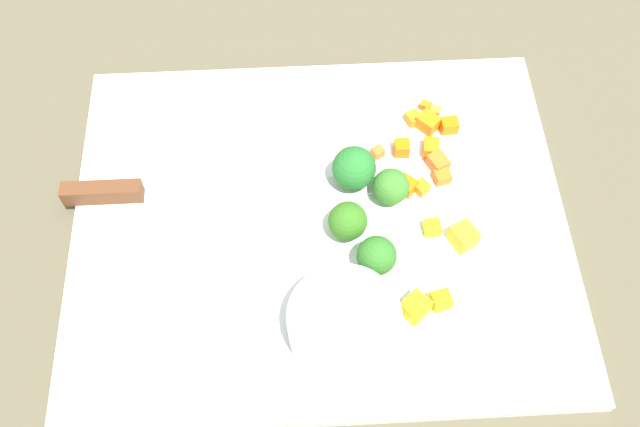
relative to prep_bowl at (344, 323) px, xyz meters
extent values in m
plane|color=brown|center=(-0.01, 0.11, -0.03)|extent=(4.00, 4.00, 0.00)
cube|color=white|center=(-0.01, 0.11, -0.02)|extent=(0.46, 0.38, 0.01)
cylinder|color=#B5BDB9|center=(0.00, 0.00, 0.00)|extent=(0.09, 0.09, 0.04)
cube|color=silver|center=(-0.02, 0.15, -0.02)|extent=(0.15, 0.02, 0.00)
cube|color=brown|center=(-0.22, 0.14, -0.01)|extent=(0.07, 0.02, 0.02)
cube|color=orange|center=(0.12, 0.21, -0.01)|extent=(0.02, 0.01, 0.01)
cube|color=orange|center=(0.10, 0.15, -0.01)|extent=(0.02, 0.02, 0.01)
cube|color=orange|center=(0.09, 0.22, -0.01)|extent=(0.02, 0.02, 0.01)
cube|color=orange|center=(0.07, 0.14, -0.01)|extent=(0.02, 0.02, 0.01)
cube|color=orange|center=(0.10, 0.16, -0.01)|extent=(0.02, 0.02, 0.01)
cube|color=orange|center=(0.10, 0.21, -0.01)|extent=(0.03, 0.03, 0.02)
cube|color=orange|center=(0.11, 0.23, -0.01)|extent=(0.01, 0.01, 0.01)
cube|color=orange|center=(0.10, 0.18, -0.01)|extent=(0.02, 0.02, 0.01)
cube|color=orange|center=(0.05, 0.18, -0.01)|extent=(0.01, 0.01, 0.01)
cube|color=orange|center=(0.10, 0.24, -0.01)|extent=(0.01, 0.01, 0.01)
cube|color=orange|center=(0.08, 0.14, -0.01)|extent=(0.02, 0.02, 0.01)
cube|color=orange|center=(0.07, 0.18, -0.01)|extent=(0.01, 0.01, 0.01)
cube|color=yellow|center=(0.09, 0.02, -0.01)|extent=(0.02, 0.02, 0.01)
cube|color=yellow|center=(0.06, 0.01, -0.01)|extent=(0.03, 0.03, 0.02)
cube|color=yellow|center=(0.09, 0.09, -0.01)|extent=(0.02, 0.01, 0.01)
cube|color=yellow|center=(0.11, 0.08, -0.01)|extent=(0.03, 0.03, 0.02)
cylinder|color=#83B96B|center=(0.05, 0.13, -0.01)|extent=(0.01, 0.01, 0.01)
sphere|color=#397829|center=(0.05, 0.13, 0.00)|extent=(0.03, 0.03, 0.03)
cylinder|color=#84AF5E|center=(0.03, 0.06, -0.01)|extent=(0.01, 0.01, 0.01)
sphere|color=#2F6E25|center=(0.03, 0.06, 0.01)|extent=(0.04, 0.04, 0.04)
cylinder|color=#8AAB62|center=(0.02, 0.15, -0.01)|extent=(0.01, 0.01, 0.02)
sphere|color=#25702A|center=(0.02, 0.15, 0.01)|extent=(0.04, 0.04, 0.04)
cylinder|color=#94BE55|center=(0.01, 0.10, -0.01)|extent=(0.01, 0.01, 0.01)
sphere|color=#326D1D|center=(0.01, 0.10, 0.00)|extent=(0.04, 0.04, 0.04)
camera|label=1|loc=(-0.03, -0.22, 0.56)|focal=39.90mm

